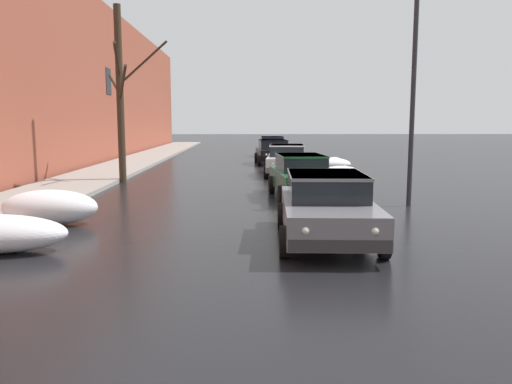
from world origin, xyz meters
The scene contains 11 objects.
left_sidewalk_slab centered at (-6.23, 18.00, 0.08)m, with size 3.02×80.00×0.15m, color gray.
snow_bank_along_left_kerb centered at (4.61, 25.33, 0.34)m, with size 2.59×1.25×0.69m.
snow_bank_mid_block_left centered at (-4.31, 11.80, 0.42)m, with size 2.31×1.11×0.85m.
snow_bank_near_corner_right centered at (4.35, 20.38, 0.33)m, with size 1.70×1.33×0.68m.
bare_tree_mid_block centered at (-4.57, 20.38, 3.65)m, with size 2.77×3.27×7.06m.
sedan_grey_approaching_near_lane centered at (2.12, 9.95, 0.75)m, with size 2.16×4.36×1.42m.
sedan_green_parked_kerbside_close centered at (2.24, 16.00, 0.75)m, with size 2.04×4.40×1.42m.
sedan_white_parked_kerbside_mid centered at (2.34, 23.19, 0.75)m, with size 2.24×4.24×1.42m.
sedan_black_parked_far_down_block centered at (2.04, 29.50, 0.75)m, with size 2.16×4.08×1.42m.
sedan_darkblue_queued_behind_truck centered at (2.31, 35.98, 0.75)m, with size 2.00×3.97×1.42m.
street_lamp_post centered at (5.27, 14.36, 3.54)m, with size 0.44×0.24×6.36m.
Camera 1 is at (0.44, -0.56, 2.50)m, focal length 35.98 mm.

